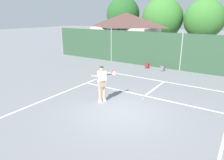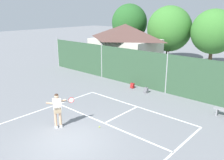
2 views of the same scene
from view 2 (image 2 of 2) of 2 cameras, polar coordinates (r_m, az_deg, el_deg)
ground_plane at (r=11.56m, az=-10.60°, el=-14.33°), size 120.00×120.00×0.00m
court_markings at (r=11.90m, az=-8.09°, el=-13.21°), size 8.30×11.10×0.01m
chainlink_fence at (r=17.49m, az=13.00°, el=1.45°), size 26.09×0.09×3.04m
clubhouse_building at (r=25.37m, az=3.16°, el=8.48°), size 7.18×5.01×4.48m
treeline_backdrop at (r=26.22m, az=23.45°, el=10.72°), size 28.00×4.60×6.64m
tennis_player at (r=12.44m, az=-12.99°, el=-6.43°), size 0.62×1.35×1.85m
tennis_ball at (r=12.56m, az=-3.06°, el=-11.20°), size 0.07×0.07×0.07m
backpack_red at (r=18.52m, az=4.92°, el=-1.39°), size 0.28×0.24×0.46m
backpack_grey at (r=17.62m, az=8.19°, el=-2.44°), size 0.30×0.27×0.46m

